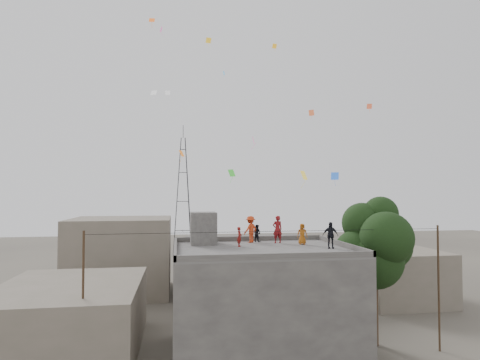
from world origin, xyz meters
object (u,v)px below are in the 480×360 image
at_px(stair_head_box, 203,228).
at_px(transmission_tower, 183,195).
at_px(person_red_adult, 277,229).
at_px(tree, 376,245).
at_px(person_dark_adult, 330,235).

distance_m(stair_head_box, transmission_tower, 37.46).
bearing_deg(stair_head_box, transmission_tower, 91.23).
relative_size(stair_head_box, person_red_adult, 1.14).
bearing_deg(person_red_adult, tree, 154.89).
relative_size(tree, transmission_tower, 0.45).
bearing_deg(stair_head_box, person_red_adult, -2.41).
xyz_separation_m(transmission_tower, person_red_adult, (5.56, -37.60, -2.09)).
distance_m(stair_head_box, person_dark_adult, 7.84).
bearing_deg(transmission_tower, stair_head_box, -88.77).
height_order(stair_head_box, person_dark_adult, stair_head_box).
distance_m(tree, person_red_adult, 6.15).
bearing_deg(transmission_tower, person_red_adult, -81.59).
bearing_deg(tree, person_red_adult, 162.75).
bearing_deg(transmission_tower, person_dark_adult, -78.92).
relative_size(tree, person_dark_adult, 5.94).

